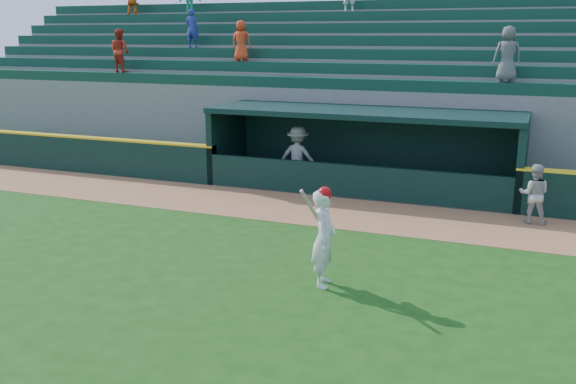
% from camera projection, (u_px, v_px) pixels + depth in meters
% --- Properties ---
extents(ground, '(120.00, 120.00, 0.00)m').
position_uv_depth(ground, '(258.00, 272.00, 12.91)').
color(ground, '#194411').
rests_on(ground, ground).
extents(warning_track, '(40.00, 3.00, 0.01)m').
position_uv_depth(warning_track, '(334.00, 211.00, 17.32)').
color(warning_track, '#9A633D').
rests_on(warning_track, ground).
extents(field_wall_left, '(15.50, 0.30, 1.20)m').
position_uv_depth(field_wall_left, '(24.00, 150.00, 23.11)').
color(field_wall_left, black).
rests_on(field_wall_left, ground).
extents(wall_stripe_left, '(15.50, 0.32, 0.06)m').
position_uv_depth(wall_stripe_left, '(23.00, 133.00, 22.96)').
color(wall_stripe_left, gold).
rests_on(wall_stripe_left, field_wall_left).
extents(dugout_player_front, '(0.76, 0.60, 1.53)m').
position_uv_depth(dugout_player_front, '(534.00, 194.00, 16.09)').
color(dugout_player_front, '#ABACA6').
rests_on(dugout_player_front, ground).
extents(dugout_player_inside, '(1.26, 0.76, 1.91)m').
position_uv_depth(dugout_player_inside, '(298.00, 157.00, 19.97)').
color(dugout_player_inside, '#969691').
rests_on(dugout_player_inside, ground).
extents(dugout, '(9.40, 2.80, 2.46)m').
position_uv_depth(dugout, '(365.00, 144.00, 19.80)').
color(dugout, slate).
rests_on(dugout, ground).
extents(stands, '(34.50, 6.30, 7.62)m').
position_uv_depth(stands, '(399.00, 97.00, 23.66)').
color(stands, slate).
rests_on(stands, ground).
extents(batter_at_plate, '(0.63, 0.82, 1.95)m').
position_uv_depth(batter_at_plate, '(324.00, 237.00, 12.03)').
color(batter_at_plate, silver).
rests_on(batter_at_plate, ground).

